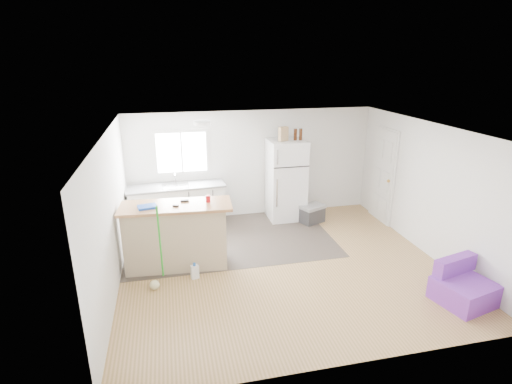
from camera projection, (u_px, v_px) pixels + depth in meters
room at (284, 201)px, 6.68m from camera, size 5.51×5.01×2.41m
vinyl_zone at (230, 239)px, 8.07m from camera, size 4.05×2.50×0.00m
window at (182, 152)px, 8.54m from camera, size 1.18×0.06×0.98m
interior_door at (383, 176)px, 8.73m from camera, size 0.11×0.92×2.10m
ceiling_fixture at (202, 123)px, 7.16m from camera, size 0.30×0.30×0.07m
kitchen_cabinets at (177, 205)px, 8.57m from camera, size 2.09×0.78×1.19m
peninsula at (176, 236)px, 6.85m from camera, size 1.90×0.84×1.14m
refrigerator at (286, 180)px, 8.87m from camera, size 0.79×0.76×1.79m
cooler at (312, 214)px, 8.82m from camera, size 0.62×0.54×0.40m
purple_seat at (462, 287)px, 5.96m from camera, size 0.90×0.87×0.62m
cleaner_jug at (195, 272)px, 6.60m from camera, size 0.14×0.12×0.28m
mop at (156, 275)px, 6.30m from camera, size 0.23×0.40×1.42m
red_cup at (208, 199)px, 6.78m from camera, size 0.10×0.10×0.12m
blue_tray at (147, 207)px, 6.54m from camera, size 0.34×0.27×0.04m
tool_a at (185, 201)px, 6.82m from camera, size 0.14×0.05×0.03m
tool_b at (176, 206)px, 6.59m from camera, size 0.11×0.07×0.03m
cardboard_box at (283, 134)px, 8.47m from camera, size 0.22×0.16×0.30m
bottle_left at (295, 135)px, 8.54m from camera, size 0.08×0.08×0.25m
bottle_right at (301, 134)px, 8.56m from camera, size 0.08×0.08×0.25m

